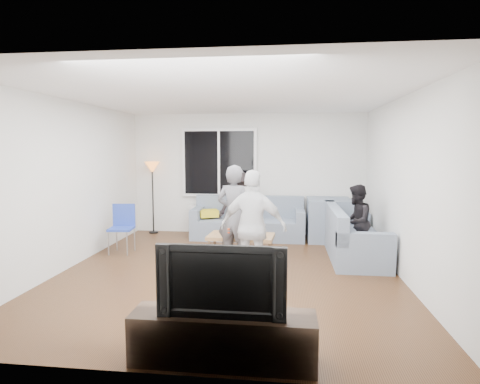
# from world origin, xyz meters

# --- Properties ---
(floor) EXTENTS (5.00, 5.50, 0.04)m
(floor) POSITION_xyz_m (0.00, 0.00, -0.02)
(floor) COLOR #56351C
(floor) RESTS_ON ground
(ceiling) EXTENTS (5.00, 5.50, 0.04)m
(ceiling) POSITION_xyz_m (0.00, 0.00, 2.62)
(ceiling) COLOR white
(ceiling) RESTS_ON ground
(wall_back) EXTENTS (5.00, 0.04, 2.60)m
(wall_back) POSITION_xyz_m (0.00, 2.77, 1.30)
(wall_back) COLOR silver
(wall_back) RESTS_ON ground
(wall_front) EXTENTS (5.00, 0.04, 2.60)m
(wall_front) POSITION_xyz_m (0.00, -2.77, 1.30)
(wall_front) COLOR silver
(wall_front) RESTS_ON ground
(wall_left) EXTENTS (0.04, 5.50, 2.60)m
(wall_left) POSITION_xyz_m (-2.52, 0.00, 1.30)
(wall_left) COLOR silver
(wall_left) RESTS_ON ground
(wall_right) EXTENTS (0.04, 5.50, 2.60)m
(wall_right) POSITION_xyz_m (2.52, 0.00, 1.30)
(wall_right) COLOR silver
(wall_right) RESTS_ON ground
(window_frame) EXTENTS (1.62, 0.06, 1.47)m
(window_frame) POSITION_xyz_m (-0.60, 2.69, 1.55)
(window_frame) COLOR white
(window_frame) RESTS_ON wall_back
(window_glass) EXTENTS (1.50, 0.02, 1.35)m
(window_glass) POSITION_xyz_m (-0.60, 2.65, 1.55)
(window_glass) COLOR black
(window_glass) RESTS_ON window_frame
(window_mullion) EXTENTS (0.05, 0.03, 1.35)m
(window_mullion) POSITION_xyz_m (-0.60, 2.64, 1.55)
(window_mullion) COLOR white
(window_mullion) RESTS_ON window_frame
(radiator) EXTENTS (1.30, 0.12, 0.62)m
(radiator) POSITION_xyz_m (-0.60, 2.65, 0.31)
(radiator) COLOR silver
(radiator) RESTS_ON floor
(potted_plant) EXTENTS (0.22, 0.20, 0.35)m
(potted_plant) POSITION_xyz_m (-0.21, 2.62, 0.79)
(potted_plant) COLOR #396729
(potted_plant) RESTS_ON radiator
(vase) EXTENTS (0.18, 0.18, 0.16)m
(vase) POSITION_xyz_m (-0.83, 2.62, 0.70)
(vase) COLOR white
(vase) RESTS_ON radiator
(sofa_back_section) EXTENTS (2.30, 0.85, 0.85)m
(sofa_back_section) POSITION_xyz_m (0.07, 2.27, 0.42)
(sofa_back_section) COLOR slate
(sofa_back_section) RESTS_ON floor
(sofa_right_section) EXTENTS (2.00, 0.85, 0.85)m
(sofa_right_section) POSITION_xyz_m (2.02, 1.06, 0.42)
(sofa_right_section) COLOR slate
(sofa_right_section) RESTS_ON floor
(sofa_corner) EXTENTS (0.85, 0.85, 0.85)m
(sofa_corner) POSITION_xyz_m (1.71, 2.27, 0.42)
(sofa_corner) COLOR slate
(sofa_corner) RESTS_ON floor
(cushion_yellow) EXTENTS (0.47, 0.44, 0.14)m
(cushion_yellow) POSITION_xyz_m (-0.76, 2.25, 0.51)
(cushion_yellow) COLOR gold
(cushion_yellow) RESTS_ON sofa_back_section
(cushion_red) EXTENTS (0.46, 0.44, 0.13)m
(cushion_red) POSITION_xyz_m (-0.13, 2.33, 0.51)
(cushion_red) COLOR maroon
(cushion_red) RESTS_ON sofa_back_section
(coffee_table) EXTENTS (1.14, 0.68, 0.40)m
(coffee_table) POSITION_xyz_m (0.10, 0.78, 0.20)
(coffee_table) COLOR #A87B51
(coffee_table) RESTS_ON floor
(pitcher) EXTENTS (0.17, 0.17, 0.17)m
(pitcher) POSITION_xyz_m (0.12, 0.78, 0.49)
(pitcher) COLOR maroon
(pitcher) RESTS_ON coffee_table
(side_chair) EXTENTS (0.44, 0.44, 0.86)m
(side_chair) POSITION_xyz_m (-2.05, 0.84, 0.43)
(side_chair) COLOR #2741AB
(side_chair) RESTS_ON floor
(floor_lamp) EXTENTS (0.32, 0.32, 1.56)m
(floor_lamp) POSITION_xyz_m (-2.05, 2.53, 0.78)
(floor_lamp) COLOR orange
(floor_lamp) RESTS_ON floor
(player_left) EXTENTS (0.66, 0.52, 1.60)m
(player_left) POSITION_xyz_m (0.04, 0.36, 0.80)
(player_left) COLOR #535359
(player_left) RESTS_ON floor
(player_right) EXTENTS (0.97, 0.52, 1.57)m
(player_right) POSITION_xyz_m (0.41, -0.44, 0.78)
(player_right) COLOR silver
(player_right) RESTS_ON floor
(spectator_right) EXTENTS (0.66, 0.74, 1.26)m
(spectator_right) POSITION_xyz_m (2.02, 0.98, 0.63)
(spectator_right) COLOR black
(spectator_right) RESTS_ON floor
(spectator_back) EXTENTS (0.98, 0.71, 1.37)m
(spectator_back) POSITION_xyz_m (-0.10, 2.30, 0.69)
(spectator_back) COLOR black
(spectator_back) RESTS_ON floor
(tv_console) EXTENTS (1.60, 0.40, 0.44)m
(tv_console) POSITION_xyz_m (0.32, -2.50, 0.22)
(tv_console) COLOR #322419
(tv_console) RESTS_ON floor
(television) EXTENTS (1.09, 0.14, 0.63)m
(television) POSITION_xyz_m (0.32, -2.50, 0.75)
(television) COLOR black
(television) RESTS_ON tv_console
(bottle_e) EXTENTS (0.07, 0.07, 0.20)m
(bottle_e) POSITION_xyz_m (0.41, 0.94, 0.50)
(bottle_e) COLOR black
(bottle_e) RESTS_ON coffee_table
(bottle_d) EXTENTS (0.07, 0.07, 0.24)m
(bottle_d) POSITION_xyz_m (0.28, 0.66, 0.52)
(bottle_d) COLOR orange
(bottle_d) RESTS_ON coffee_table
(bottle_b) EXTENTS (0.08, 0.08, 0.25)m
(bottle_b) POSITION_xyz_m (-0.00, 0.66, 0.53)
(bottle_b) COLOR #18881B
(bottle_b) RESTS_ON coffee_table
(bottle_c) EXTENTS (0.07, 0.07, 0.20)m
(bottle_c) POSITION_xyz_m (0.12, 0.95, 0.50)
(bottle_c) COLOR black
(bottle_c) RESTS_ON coffee_table
(bottle_a) EXTENTS (0.07, 0.07, 0.25)m
(bottle_a) POSITION_xyz_m (-0.16, 0.91, 0.52)
(bottle_a) COLOR #BD550B
(bottle_a) RESTS_ON coffee_table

